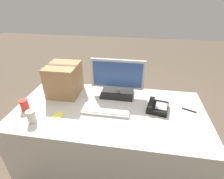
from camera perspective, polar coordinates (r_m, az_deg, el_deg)
The scene contains 11 objects.
ground_plane at distance 2.19m, azimuth -0.72°, elevation -22.17°, with size 12.00×12.00×0.00m, color brown.
office_desk at distance 1.91m, azimuth -0.79°, elevation -15.36°, with size 1.80×0.90×0.74m.
monitor at distance 1.81m, azimuth 1.80°, elevation 2.77°, with size 0.55×0.24×0.40m.
keyboard at distance 1.64m, azimuth -2.01°, elevation -6.78°, with size 0.44×0.16×0.03m.
desk_phone at distance 1.71m, azimuth 14.44°, elevation -5.53°, with size 0.22×0.24×0.08m.
paper_cup_left at distance 1.83m, azimuth -26.70°, elevation -4.49°, with size 0.08×0.08×0.11m.
paper_cup_right at distance 1.64m, azimuth -24.80°, elevation -7.97°, with size 0.08×0.08×0.11m.
spoon at distance 1.60m, azimuth 19.75°, elevation -10.39°, with size 0.04×0.15×0.00m.
cardboard_box at distance 1.92m, azimuth -15.40°, elevation 3.19°, with size 0.32×0.34×0.33m.
pen_marker at distance 1.80m, azimuth 23.88°, elevation -6.18°, with size 0.12×0.06×0.01m.
sticky_note_pad at distance 1.67m, azimuth -17.11°, elevation -7.90°, with size 0.08×0.08×0.01m.
Camera 1 is at (0.24, -1.33, 1.73)m, focal length 28.00 mm.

